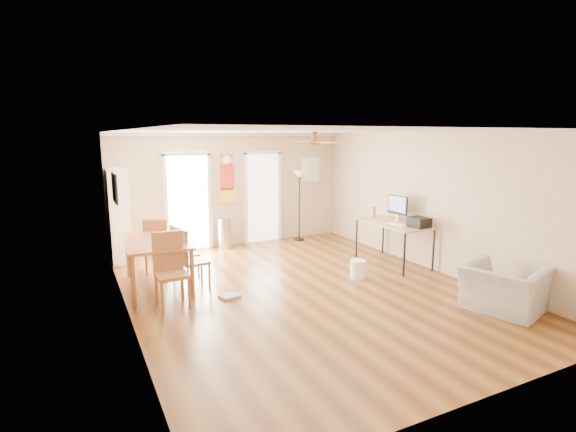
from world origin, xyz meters
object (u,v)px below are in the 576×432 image
torchiere_lamp (299,206)px  armchair (503,289)px  dining_chair_right_a (185,252)px  printer (419,222)px  bookshelf (118,215)px  dining_chair_far (156,245)px  dining_chair_near (172,271)px  dining_table (158,263)px  computer_desk (393,243)px  trash_can (225,233)px  dining_chair_right_b (195,258)px  wastebasket_a (358,269)px

torchiere_lamp → armchair: 5.31m
dining_chair_right_a → printer: (4.05, -1.54, 0.46)m
bookshelf → armchair: size_ratio=1.81×
bookshelf → printer: bearing=-49.5°
bookshelf → dining_chair_right_a: (0.94, -1.66, -0.47)m
dining_chair_far → armchair: dining_chair_far is taller
dining_chair_right_a → dining_chair_near: bearing=147.8°
dining_table → dining_chair_far: 0.90m
dining_chair_near → computer_desk: (4.42, 0.32, -0.13)m
computer_desk → dining_chair_far: bearing=160.2°
trash_can → armchair: size_ratio=0.65×
dining_chair_right_a → trash_can: dining_chair_right_a is taller
dining_chair_near → trash_can: bearing=57.3°
dining_chair_far → printer: size_ratio=2.87×
dining_table → armchair: size_ratio=1.58×
bookshelf → dining_chair_near: bearing=-98.7°
torchiere_lamp → armchair: size_ratio=1.62×
dining_chair_right_a → dining_chair_far: dining_chair_far is taller
dining_table → dining_chair_near: dining_chair_near is taller
trash_can → printer: 4.29m
dining_chair_near → computer_desk: bearing=2.6°
dining_chair_near → computer_desk: size_ratio=0.71×
torchiere_lamp → trash_can: bearing=177.6°
dining_chair_right_b → dining_chair_far: dining_chair_far is taller
wastebasket_a → armchair: size_ratio=0.31×
dining_chair_far → torchiere_lamp: bearing=-154.3°
armchair → torchiere_lamp: bearing=-10.7°
dining_chair_right_a → torchiere_lamp: 3.60m
bookshelf → dining_table: (0.39, -1.98, -0.53)m
computer_desk → armchair: computer_desk is taller
bookshelf → wastebasket_a: 4.89m
dining_table → torchiere_lamp: torchiere_lamp is taller
torchiere_lamp → armchair: torchiere_lamp is taller
dining_chair_right_a → dining_chair_right_b: bearing=169.2°
armchair → dining_table: bearing=35.6°
dining_chair_right_b → computer_desk: size_ratio=0.66×
printer → dining_chair_right_a: bearing=157.2°
bookshelf → computer_desk: bookshelf is taller
dining_chair_near → bookshelf: bearing=96.6°
dining_table → torchiere_lamp: size_ratio=0.97×
dining_chair_right_b → wastebasket_a: 2.90m
printer → armchair: printer is taller
dining_chair_right_a → trash_can: size_ratio=1.40×
wastebasket_a → printer: bearing=-4.7°
dining_table → wastebasket_a: bearing=-18.5°
wastebasket_a → armchair: bearing=-65.8°
dining_table → armchair: 5.42m
dining_chair_right_a → wastebasket_a: (2.76, -1.43, -0.31)m
dining_chair_near → torchiere_lamp: torchiere_lamp is taller
dining_chair_near → dining_chair_far: (0.09, 1.88, -0.04)m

